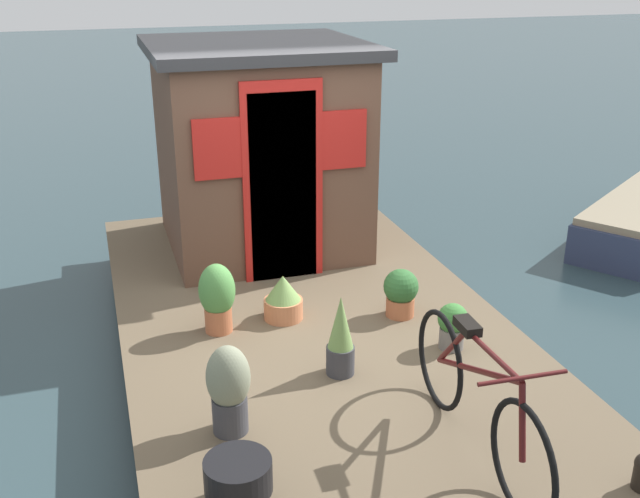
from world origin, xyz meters
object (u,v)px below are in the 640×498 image
at_px(houseboat_cabin, 259,146).
at_px(charcoal_grill, 238,477).
at_px(potted_plant_succulent, 401,292).
at_px(potted_plant_fern, 217,296).
at_px(bicycle, 477,399).
at_px(potted_plant_sage, 452,325).
at_px(potted_plant_ivy, 229,388).
at_px(potted_plant_geranium, 283,298).
at_px(potted_plant_mint, 341,337).

bearing_deg(houseboat_cabin, charcoal_grill, 165.09).
relative_size(potted_plant_succulent, potted_plant_fern, 0.71).
relative_size(houseboat_cabin, bicycle, 1.17).
height_order(houseboat_cabin, potted_plant_sage, houseboat_cabin).
relative_size(houseboat_cabin, charcoal_grill, 5.49).
bearing_deg(potted_plant_ivy, houseboat_cabin, -16.61).
bearing_deg(potted_plant_geranium, potted_plant_sage, -127.93).
bearing_deg(potted_plant_succulent, potted_plant_mint, 133.04).
distance_m(potted_plant_fern, potted_plant_geranium, 0.56).
bearing_deg(charcoal_grill, potted_plant_sage, -56.56).
bearing_deg(bicycle, potted_plant_sage, -20.74).
relative_size(houseboat_cabin, potted_plant_ivy, 3.40).
height_order(bicycle, potted_plant_sage, bicycle).
relative_size(houseboat_cabin, potted_plant_mint, 3.38).
relative_size(potted_plant_sage, charcoal_grill, 0.98).
relative_size(bicycle, potted_plant_geranium, 4.58).
bearing_deg(potted_plant_ivy, potted_plant_succulent, -54.75).
distance_m(potted_plant_succulent, potted_plant_sage, 0.63).
bearing_deg(potted_plant_geranium, potted_plant_ivy, 153.12).
bearing_deg(potted_plant_geranium, potted_plant_fern, 96.43).
bearing_deg(potted_plant_mint, charcoal_grill, 139.97).
bearing_deg(houseboat_cabin, bicycle, -173.57).
height_order(potted_plant_succulent, potted_plant_sage, potted_plant_succulent).
bearing_deg(houseboat_cabin, potted_plant_mint, 178.94).
relative_size(potted_plant_mint, potted_plant_geranium, 1.59).
xyz_separation_m(houseboat_cabin, potted_plant_geranium, (-1.71, 0.22, -0.84)).
bearing_deg(potted_plant_sage, potted_plant_ivy, 106.83).
bearing_deg(potted_plant_succulent, houseboat_cabin, 20.12).
height_order(houseboat_cabin, charcoal_grill, houseboat_cabin).
xyz_separation_m(potted_plant_succulent, potted_plant_sage, (-0.61, -0.16, -0.02)).
height_order(bicycle, potted_plant_fern, bicycle).
relative_size(potted_plant_sage, potted_plant_geranium, 0.96).
relative_size(potted_plant_mint, charcoal_grill, 1.63).
distance_m(potted_plant_ivy, potted_plant_geranium, 1.57).
bearing_deg(houseboat_cabin, potted_plant_fern, 156.67).
bearing_deg(bicycle, houseboat_cabin, 6.43).
distance_m(potted_plant_sage, potted_plant_geranium, 1.38).
distance_m(bicycle, potted_plant_ivy, 1.49).
distance_m(potted_plant_succulent, charcoal_grill, 2.53).
bearing_deg(bicycle, potted_plant_ivy, 64.48).
relative_size(houseboat_cabin, potted_plant_sage, 5.60).
bearing_deg(potted_plant_mint, potted_plant_sage, -83.97).
bearing_deg(potted_plant_mint, potted_plant_ivy, 116.99).
bearing_deg(charcoal_grill, potted_plant_fern, -7.00).
xyz_separation_m(potted_plant_succulent, charcoal_grill, (-1.86, 1.72, -0.01)).
bearing_deg(potted_plant_succulent, charcoal_grill, 137.13).
xyz_separation_m(potted_plant_ivy, charcoal_grill, (-0.70, 0.09, -0.11)).
relative_size(potted_plant_ivy, potted_plant_succulent, 1.47).
distance_m(potted_plant_mint, charcoal_grill, 1.50).
bearing_deg(houseboat_cabin, potted_plant_sage, -161.19).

